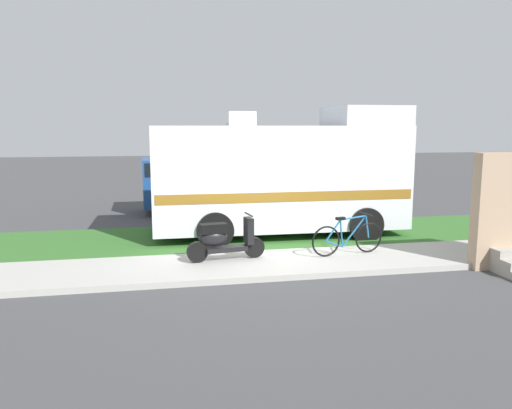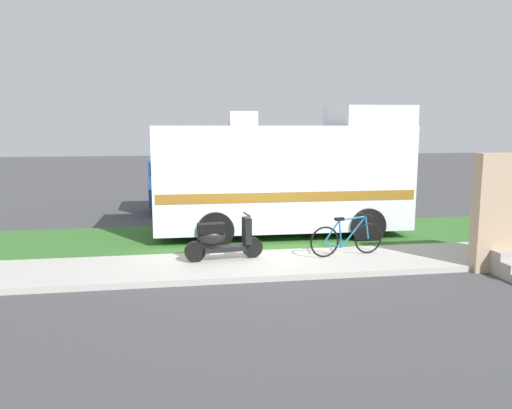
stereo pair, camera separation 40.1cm
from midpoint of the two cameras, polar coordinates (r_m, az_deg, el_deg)
The scene contains 8 objects.
ground_plane at distance 11.65m, azimuth -2.49°, elevation -5.63°, with size 80.00×80.00×0.00m, color #424244.
sidewalk at distance 10.49m, azimuth -1.49°, elevation -6.94°, with size 24.00×2.00×0.12m.
grass_strip at distance 13.09m, azimuth -3.50°, elevation -3.84°, with size 24.00×3.40×0.08m.
motorhome_rv at distance 13.30m, azimuth 2.10°, elevation 3.36°, with size 6.59×2.65×3.44m.
scooter at distance 10.58m, azimuth -4.84°, elevation -3.95°, with size 1.69×0.54×0.97m.
bicycle at distance 11.18m, azimuth 9.38°, elevation -3.74°, with size 1.73×0.52×0.89m.
pickup_truck_near at distance 17.37m, azimuth -6.46°, elevation 2.44°, with size 5.64×2.30×1.85m.
bottle_green at distance 12.64m, azimuth 23.91°, elevation -4.16°, with size 0.06×0.06×0.26m.
Camera 1 is at (-1.90, -11.11, 2.93)m, focal length 35.14 mm.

